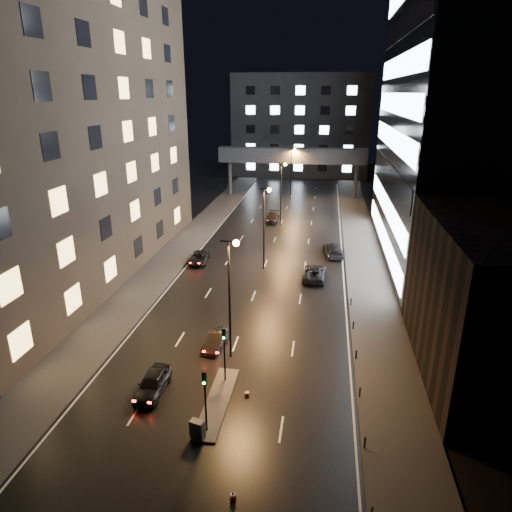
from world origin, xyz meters
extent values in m
plane|color=black|center=(0.00, 40.00, 0.00)|extent=(160.00, 160.00, 0.00)
cube|color=#383533|center=(-12.50, 35.00, 0.07)|extent=(5.00, 110.00, 0.15)
cube|color=#383533|center=(12.50, 35.00, 0.07)|extent=(5.00, 110.00, 0.15)
cube|color=#2D2319|center=(-22.50, 24.00, 20.00)|extent=(15.00, 48.00, 40.00)
cube|color=black|center=(20.00, 9.00, 6.00)|extent=(10.00, 18.00, 12.00)
cube|color=black|center=(25.00, 36.00, 22.50)|extent=(20.00, 36.00, 45.00)
cube|color=#333335|center=(0.00, 98.00, 12.50)|extent=(34.00, 14.00, 25.00)
cube|color=#333335|center=(0.00, 70.00, 8.50)|extent=(30.00, 3.00, 3.00)
cylinder|color=#333335|center=(-13.00, 70.00, 3.50)|extent=(0.80, 0.80, 7.00)
cylinder|color=#333335|center=(13.00, 70.00, 3.50)|extent=(0.80, 0.80, 7.00)
cube|color=#383533|center=(0.30, 2.00, 0.07)|extent=(1.60, 8.00, 0.15)
cylinder|color=black|center=(0.30, 4.50, 1.90)|extent=(0.12, 0.12, 3.50)
cube|color=black|center=(0.30, 4.50, 4.10)|extent=(0.28, 0.22, 0.90)
sphere|color=#0CFF33|center=(0.30, 4.36, 3.82)|extent=(0.18, 0.18, 0.18)
cylinder|color=black|center=(0.30, -1.00, 1.90)|extent=(0.12, 0.12, 3.50)
cube|color=black|center=(0.30, -1.00, 4.10)|extent=(0.28, 0.22, 0.90)
sphere|color=#0CFF33|center=(0.30, -1.14, 3.82)|extent=(0.18, 0.18, 0.18)
cylinder|color=black|center=(10.20, -1.00, 0.45)|extent=(0.12, 0.12, 0.90)
cylinder|color=black|center=(10.20, 4.00, 0.45)|extent=(0.12, 0.12, 0.90)
cylinder|color=black|center=(10.20, 9.00, 0.45)|extent=(0.12, 0.12, 0.90)
cylinder|color=black|center=(10.20, 14.00, 0.45)|extent=(0.12, 0.12, 0.90)
cylinder|color=black|center=(10.20, 19.00, 0.45)|extent=(0.12, 0.12, 0.90)
cylinder|color=black|center=(0.00, 8.00, 5.00)|extent=(0.18, 0.18, 10.00)
cylinder|color=black|center=(0.00, 8.00, 10.00)|extent=(1.20, 0.12, 0.12)
sphere|color=#FF9E38|center=(0.60, 8.00, 9.90)|extent=(0.50, 0.50, 0.50)
cylinder|color=black|center=(0.00, 28.00, 5.00)|extent=(0.18, 0.18, 10.00)
cylinder|color=black|center=(0.00, 28.00, 10.00)|extent=(1.20, 0.12, 0.12)
sphere|color=#FF9E38|center=(0.60, 28.00, 9.90)|extent=(0.50, 0.50, 0.50)
cylinder|color=black|center=(0.00, 48.00, 5.00)|extent=(0.18, 0.18, 10.00)
cylinder|color=black|center=(0.00, 48.00, 10.00)|extent=(1.20, 0.12, 0.12)
sphere|color=#FF9E38|center=(0.60, 48.00, 9.90)|extent=(0.50, 0.50, 0.50)
cylinder|color=black|center=(0.00, 68.00, 5.00)|extent=(0.18, 0.18, 10.00)
cylinder|color=black|center=(0.00, 68.00, 10.00)|extent=(1.20, 0.12, 0.12)
sphere|color=#FF9E38|center=(0.60, 68.00, 9.90)|extent=(0.50, 0.50, 0.50)
imported|color=black|center=(-4.60, 2.47, 0.76)|extent=(1.83, 4.45, 1.51)
imported|color=black|center=(-1.50, 9.33, 0.65)|extent=(1.87, 4.07, 1.29)
imported|color=black|center=(-8.48, 28.99, 0.66)|extent=(2.54, 4.89, 1.32)
imported|color=black|center=(-1.50, 49.87, 0.74)|extent=(2.17, 5.15, 1.48)
imported|color=black|center=(6.27, 25.80, 0.76)|extent=(2.72, 5.56, 1.52)
imported|color=black|center=(8.49, 34.45, 0.81)|extent=(2.98, 5.85, 1.62)
cube|color=#505052|center=(-0.10, -1.70, 0.76)|extent=(0.99, 0.72, 1.23)
cone|color=red|center=(2.21, 3.00, 0.26)|extent=(0.42, 0.42, 0.52)
cone|color=#D8490B|center=(3.00, -5.80, 0.28)|extent=(0.44, 0.44, 0.55)
camera|label=1|loc=(7.03, -23.96, 20.58)|focal=32.00mm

